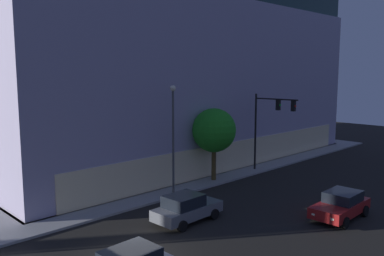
{
  "coord_description": "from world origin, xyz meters",
  "views": [
    {
      "loc": [
        -11.06,
        -15.31,
        9.0
      ],
      "look_at": [
        6.59,
        2.76,
        5.55
      ],
      "focal_mm": 37.85,
      "sensor_mm": 36.0,
      "label": 1
    }
  ],
  "objects_px": {
    "traffic_light_far_corner": "(270,117)",
    "car_red": "(341,205)",
    "street_lamp_sidewalk": "(173,126)",
    "sidewalk_tree": "(214,130)",
    "car_grey": "(186,208)",
    "modern_building": "(152,72)"
  },
  "relations": [
    {
      "from": "sidewalk_tree",
      "to": "traffic_light_far_corner",
      "type": "bearing_deg",
      "value": -15.74
    },
    {
      "from": "sidewalk_tree",
      "to": "car_grey",
      "type": "distance_m",
      "value": 10.06
    },
    {
      "from": "modern_building",
      "to": "sidewalk_tree",
      "type": "height_order",
      "value": "modern_building"
    },
    {
      "from": "traffic_light_far_corner",
      "to": "sidewalk_tree",
      "type": "xyz_separation_m",
      "value": [
        -5.6,
        1.58,
        -0.78
      ]
    },
    {
      "from": "traffic_light_far_corner",
      "to": "street_lamp_sidewalk",
      "type": "relative_size",
      "value": 0.88
    },
    {
      "from": "traffic_light_far_corner",
      "to": "sidewalk_tree",
      "type": "bearing_deg",
      "value": 164.26
    },
    {
      "from": "car_grey",
      "to": "car_red",
      "type": "bearing_deg",
      "value": -40.45
    },
    {
      "from": "sidewalk_tree",
      "to": "car_red",
      "type": "relative_size",
      "value": 1.29
    },
    {
      "from": "modern_building",
      "to": "sidewalk_tree",
      "type": "relative_size",
      "value": 6.6
    },
    {
      "from": "street_lamp_sidewalk",
      "to": "car_grey",
      "type": "bearing_deg",
      "value": -123.8
    },
    {
      "from": "sidewalk_tree",
      "to": "car_grey",
      "type": "height_order",
      "value": "sidewalk_tree"
    },
    {
      "from": "sidewalk_tree",
      "to": "car_grey",
      "type": "relative_size",
      "value": 1.33
    },
    {
      "from": "traffic_light_far_corner",
      "to": "modern_building",
      "type": "bearing_deg",
      "value": 95.08
    },
    {
      "from": "street_lamp_sidewalk",
      "to": "modern_building",
      "type": "bearing_deg",
      "value": 56.29
    },
    {
      "from": "modern_building",
      "to": "street_lamp_sidewalk",
      "type": "relative_size",
      "value": 4.96
    },
    {
      "from": "traffic_light_far_corner",
      "to": "car_grey",
      "type": "relative_size",
      "value": 1.55
    },
    {
      "from": "car_red",
      "to": "modern_building",
      "type": "bearing_deg",
      "value": 78.73
    },
    {
      "from": "modern_building",
      "to": "traffic_light_far_corner",
      "type": "height_order",
      "value": "modern_building"
    },
    {
      "from": "modern_building",
      "to": "sidewalk_tree",
      "type": "bearing_deg",
      "value": -107.88
    },
    {
      "from": "traffic_light_far_corner",
      "to": "car_red",
      "type": "distance_m",
      "value": 12.33
    },
    {
      "from": "traffic_light_far_corner",
      "to": "car_grey",
      "type": "distance_m",
      "value": 14.63
    },
    {
      "from": "traffic_light_far_corner",
      "to": "car_red",
      "type": "relative_size",
      "value": 1.5
    }
  ]
}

